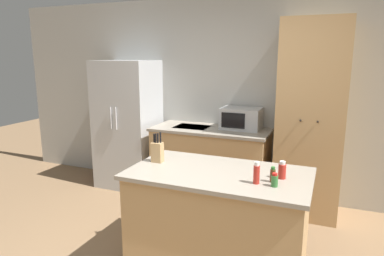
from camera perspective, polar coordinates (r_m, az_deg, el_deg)
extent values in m
cube|color=#B2B2AD|center=(4.56, 8.73, 4.96)|extent=(7.20, 0.06, 2.60)
cube|color=#B7BABC|center=(4.94, -10.64, 0.62)|extent=(0.80, 0.64, 1.78)
cylinder|color=silver|center=(4.66, -13.37, 1.61)|extent=(0.02, 0.02, 0.30)
cylinder|color=silver|center=(4.61, -12.56, 1.55)|extent=(0.02, 0.02, 0.30)
cube|color=tan|center=(4.51, 3.11, -6.07)|extent=(1.46, 0.64, 0.90)
cube|color=gray|center=(4.39, 3.18, -0.25)|extent=(1.50, 0.68, 0.03)
cube|color=#9EA0A3|center=(4.48, 0.00, 0.16)|extent=(0.44, 0.34, 0.01)
cube|color=tan|center=(4.14, 19.18, 1.23)|extent=(0.72, 0.61, 2.25)
sphere|color=black|center=(3.82, 17.64, 1.18)|extent=(0.02, 0.02, 0.02)
sphere|color=black|center=(3.82, 20.22, 0.98)|extent=(0.02, 0.02, 0.02)
cube|color=tan|center=(3.07, 4.34, -15.50)|extent=(1.44, 0.78, 0.86)
cube|color=gray|center=(2.89, 4.48, -7.58)|extent=(1.50, 0.84, 0.03)
cube|color=#B2B5B7|center=(4.37, 8.24, 1.61)|extent=(0.49, 0.36, 0.27)
cube|color=black|center=(4.21, 6.84, 1.25)|extent=(0.29, 0.01, 0.19)
cube|color=tan|center=(3.12, -5.79, -4.05)|extent=(0.10, 0.07, 0.18)
cylinder|color=black|center=(3.10, -6.33, -1.69)|extent=(0.02, 0.02, 0.08)
cylinder|color=black|center=(3.09, -6.08, -1.70)|extent=(0.02, 0.02, 0.08)
cylinder|color=black|center=(3.08, -5.72, -1.68)|extent=(0.02, 0.02, 0.09)
cylinder|color=black|center=(3.08, -5.28, -1.58)|extent=(0.02, 0.02, 0.10)
cylinder|color=#B2281E|center=(2.64, 10.69, -7.65)|extent=(0.05, 0.05, 0.14)
cylinder|color=silver|center=(2.62, 10.77, -5.87)|extent=(0.04, 0.04, 0.03)
cylinder|color=#563319|center=(2.71, 13.30, -7.76)|extent=(0.04, 0.04, 0.10)
cylinder|color=#286628|center=(2.69, 13.36, -6.54)|extent=(0.03, 0.03, 0.02)
cylinder|color=#B2281E|center=(2.80, 14.78, -7.01)|extent=(0.06, 0.06, 0.12)
cylinder|color=silver|center=(2.78, 14.86, -5.63)|extent=(0.05, 0.05, 0.03)
cylinder|color=#337033|center=(2.62, 13.59, -8.59)|extent=(0.05, 0.05, 0.08)
cylinder|color=red|center=(2.61, 13.65, -7.52)|extent=(0.04, 0.04, 0.02)
cylinder|color=red|center=(5.45, -15.26, -6.20)|extent=(0.10, 0.10, 0.37)
cylinder|color=black|center=(5.39, -15.39, -4.00)|extent=(0.05, 0.05, 0.07)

